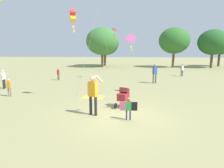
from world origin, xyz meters
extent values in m
plane|color=#938E5B|center=(0.00, 0.00, 0.00)|extent=(120.00, 120.00, 0.00)
cylinder|color=brown|center=(-3.69, 22.95, 1.04)|extent=(0.36, 0.36, 2.07)
ellipsoid|color=#387033|center=(-3.69, 22.95, 4.11)|extent=(5.08, 4.58, 4.32)
cylinder|color=brown|center=(-3.55, 25.53, 0.97)|extent=(0.36, 0.36, 1.93)
ellipsoid|color=#2D6628|center=(-3.55, 25.53, 3.85)|extent=(4.80, 4.32, 4.08)
cylinder|color=brown|center=(7.56, 23.33, 1.15)|extent=(0.36, 0.36, 2.29)
ellipsoid|color=#2D6628|center=(7.56, 23.33, 4.19)|extent=(4.73, 4.26, 4.02)
cylinder|color=brown|center=(13.34, 23.16, 1.05)|extent=(0.36, 0.36, 2.10)
ellipsoid|color=#235623|center=(13.34, 23.16, 3.92)|extent=(4.54, 4.09, 3.86)
cylinder|color=brown|center=(15.74, 26.07, 1.02)|extent=(0.36, 0.36, 2.04)
ellipsoid|color=#235623|center=(15.74, 26.07, 3.41)|extent=(3.42, 3.08, 2.91)
cylinder|color=#33384C|center=(0.50, -0.51, 0.24)|extent=(0.07, 0.07, 0.47)
cylinder|color=#33384C|center=(0.35, -0.51, 0.24)|extent=(0.07, 0.07, 0.47)
cube|color=red|center=(0.42, -0.51, 0.65)|extent=(0.21, 0.13, 0.36)
cylinder|color=#A37556|center=(0.55, -0.51, 0.63)|extent=(0.05, 0.05, 0.32)
cylinder|color=#A37556|center=(0.29, -0.51, 0.63)|extent=(0.05, 0.05, 0.32)
sphere|color=#A37556|center=(0.42, -0.51, 0.90)|extent=(0.12, 0.12, 0.12)
cube|color=black|center=(0.66, -0.70, 0.65)|extent=(0.24, 0.15, 0.40)
cube|color=green|center=(0.42, -0.69, 0.65)|extent=(0.24, 0.15, 0.40)
cube|color=pink|center=(0.18, -0.69, 0.65)|extent=(0.24, 0.15, 0.40)
cube|color=white|center=(0.42, -0.71, 0.26)|extent=(0.08, 0.01, 0.36)
cylinder|color=#232328|center=(-1.28, 0.05, 0.44)|extent=(0.13, 0.13, 0.87)
cylinder|color=#232328|center=(-1.03, -0.07, 0.44)|extent=(0.13, 0.13, 0.87)
cube|color=orange|center=(-1.15, -0.01, 1.20)|extent=(0.44, 0.38, 0.65)
cylinder|color=beige|center=(-1.37, 0.09, 1.15)|extent=(0.09, 0.09, 0.58)
cylinder|color=beige|center=(-0.88, 0.02, 1.64)|extent=(0.31, 0.52, 0.41)
sphere|color=beige|center=(-1.15, -0.01, 1.66)|extent=(0.22, 0.22, 0.22)
cylinder|color=black|center=(0.32, 1.68, 0.14)|extent=(0.14, 0.27, 0.28)
cylinder|color=black|center=(-0.22, 1.03, 0.14)|extent=(0.14, 0.27, 0.28)
cylinder|color=black|center=(0.26, 0.84, 0.14)|extent=(0.14, 0.27, 0.28)
cube|color=maroon|center=(0.16, 1.29, 0.56)|extent=(0.65, 0.76, 0.36)
cube|color=maroon|center=(0.21, 1.40, 0.86)|extent=(0.54, 0.54, 0.35)
cylinder|color=black|center=(-0.01, 0.86, 0.96)|extent=(0.46, 0.21, 0.04)
cube|color=red|center=(-2.68, 2.68, 4.92)|extent=(0.40, 0.43, 0.33)
cube|color=#F4A319|center=(-2.68, 2.68, 4.56)|extent=(0.40, 0.43, 0.33)
cube|color=#F4A319|center=(-2.66, 2.64, 4.14)|extent=(0.09, 0.07, 0.14)
cube|color=#F4A319|center=(-2.64, 2.64, 3.92)|extent=(0.08, 0.06, 0.14)
cylinder|color=silver|center=(-1.79, 1.41, 2.27)|extent=(1.79, 2.55, 4.55)
cube|color=pink|center=(0.58, 5.85, 3.67)|extent=(0.90, 0.56, 0.77)
cube|color=yellow|center=(0.59, 5.84, 3.09)|extent=(0.08, 0.04, 0.14)
cube|color=yellow|center=(0.63, 5.84, 2.87)|extent=(0.09, 0.06, 0.14)
cylinder|color=silver|center=(0.66, 4.56, 1.75)|extent=(0.18, 2.60, 3.50)
cone|color=pink|center=(-0.93, 10.60, 4.74)|extent=(0.65, 0.63, 0.32)
cube|color=red|center=(-0.95, 10.61, 4.25)|extent=(0.08, 0.05, 0.14)
cube|color=red|center=(-0.96, 10.65, 4.03)|extent=(0.08, 0.05, 0.14)
cube|color=red|center=(-0.95, 10.56, 3.81)|extent=(0.08, 0.05, 0.14)
cylinder|color=silver|center=(-1.33, 9.20, 2.30)|extent=(0.81, 2.80, 4.61)
cube|color=purple|center=(-7.38, 23.40, 7.03)|extent=(0.37, 0.33, 0.29)
cube|color=yellow|center=(-17.91, 19.81, 9.62)|extent=(0.45, 0.22, 0.45)
cylinder|color=#33384C|center=(6.31, 13.17, 0.32)|extent=(0.09, 0.09, 0.65)
cylinder|color=#33384C|center=(6.14, 13.05, 0.32)|extent=(0.09, 0.09, 0.65)
cube|color=silver|center=(6.23, 13.11, 0.89)|extent=(0.33, 0.31, 0.48)
cylinder|color=brown|center=(6.37, 13.22, 0.86)|extent=(0.07, 0.07, 0.43)
cylinder|color=brown|center=(6.08, 13.01, 0.86)|extent=(0.07, 0.07, 0.43)
sphere|color=brown|center=(6.23, 13.11, 1.23)|extent=(0.17, 0.17, 0.17)
cylinder|color=#4C4C51|center=(-6.24, 9.59, 0.28)|extent=(0.08, 0.08, 0.55)
cylinder|color=#4C4C51|center=(-6.10, 9.49, 0.28)|extent=(0.08, 0.08, 0.55)
cube|color=red|center=(-6.17, 9.54, 0.76)|extent=(0.28, 0.26, 0.41)
cylinder|color=#A37556|center=(-6.29, 9.63, 0.73)|extent=(0.06, 0.06, 0.37)
cylinder|color=#A37556|center=(-6.05, 9.46, 0.73)|extent=(0.06, 0.06, 0.37)
sphere|color=#A37556|center=(-6.17, 9.54, 1.05)|extent=(0.14, 0.14, 0.14)
cylinder|color=#232328|center=(-8.81, 5.20, 0.35)|extent=(0.10, 0.10, 0.70)
cylinder|color=#232328|center=(-8.85, 5.42, 0.35)|extent=(0.10, 0.10, 0.70)
cube|color=silver|center=(-8.83, 5.31, 0.96)|extent=(0.23, 0.33, 0.53)
cylinder|color=beige|center=(-8.80, 5.12, 0.93)|extent=(0.08, 0.08, 0.47)
cylinder|color=beige|center=(-8.86, 5.50, 0.93)|extent=(0.08, 0.08, 0.47)
sphere|color=beige|center=(-8.83, 5.31, 1.33)|extent=(0.18, 0.18, 0.18)
cylinder|color=#7F705B|center=(-6.90, 3.01, 0.27)|extent=(0.08, 0.08, 0.54)
cylinder|color=#7F705B|center=(-7.07, 3.04, 0.27)|extent=(0.08, 0.08, 0.54)
cube|color=orange|center=(-6.99, 3.03, 0.75)|extent=(0.26, 0.18, 0.41)
cylinder|color=tan|center=(-6.84, 3.00, 0.72)|extent=(0.06, 0.06, 0.36)
cylinder|color=tan|center=(-7.13, 3.05, 0.72)|extent=(0.06, 0.06, 0.36)
sphere|color=tan|center=(-6.99, 3.03, 1.04)|extent=(0.14, 0.14, 0.14)
cylinder|color=#4C4C51|center=(2.60, 8.50, 0.41)|extent=(0.12, 0.12, 0.82)
cylinder|color=#4C4C51|center=(2.82, 8.63, 0.41)|extent=(0.12, 0.12, 0.82)
cube|color=#284CA8|center=(2.71, 8.56, 1.12)|extent=(0.42, 0.37, 0.61)
cylinder|color=#A37556|center=(2.52, 8.45, 1.08)|extent=(0.09, 0.09, 0.54)
cylinder|color=#A37556|center=(2.90, 8.67, 1.08)|extent=(0.09, 0.09, 0.54)
sphere|color=#A37556|center=(2.71, 8.56, 1.55)|extent=(0.21, 0.21, 0.21)
cube|color=gold|center=(-1.73, 3.18, 0.01)|extent=(1.40, 1.15, 0.02)
camera|label=1|loc=(0.35, -8.34, 2.96)|focal=31.27mm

